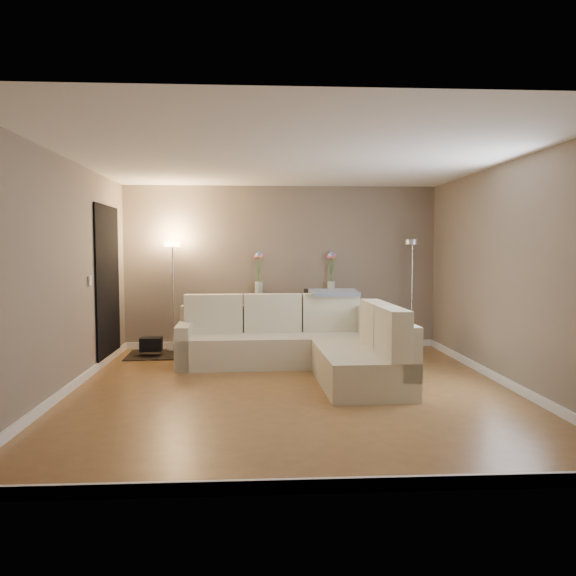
{
  "coord_description": "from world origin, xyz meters",
  "views": [
    {
      "loc": [
        -0.42,
        -6.28,
        1.6
      ],
      "look_at": [
        0.0,
        0.8,
        1.1
      ],
      "focal_mm": 35.0,
      "sensor_mm": 36.0,
      "label": 1
    }
  ],
  "objects": [
    {
      "name": "switch_plate",
      "position": [
        -2.48,
        0.85,
        1.2
      ],
      "size": [
        0.02,
        0.08,
        0.12
      ],
      "primitive_type": "cube",
      "color": "white",
      "rests_on": "ground"
    },
    {
      "name": "doorway",
      "position": [
        -2.48,
        1.7,
        1.1
      ],
      "size": [
        0.02,
        1.2,
        2.2
      ],
      "primitive_type": "cube",
      "color": "black",
      "rests_on": "ground"
    },
    {
      "name": "floor",
      "position": [
        0.0,
        0.0,
        -0.01
      ],
      "size": [
        5.0,
        5.5,
        0.01
      ],
      "primitive_type": "cube",
      "color": "brown",
      "rests_on": "ground"
    },
    {
      "name": "baseboard_left",
      "position": [
        -2.48,
        0.0,
        0.05
      ],
      "size": [
        0.03,
        5.5,
        0.1
      ],
      "primitive_type": "cube",
      "color": "white",
      "rests_on": "ground"
    },
    {
      "name": "ceiling",
      "position": [
        0.0,
        0.0,
        2.6
      ],
      "size": [
        5.0,
        5.5,
        0.01
      ],
      "primitive_type": "cube",
      "color": "white",
      "rests_on": "ground"
    },
    {
      "name": "console_table",
      "position": [
        0.13,
        2.65,
        0.48
      ],
      "size": [
        1.37,
        0.37,
        0.84
      ],
      "color": "black",
      "rests_on": "floor"
    },
    {
      "name": "table_decor",
      "position": [
        0.22,
        2.6,
        0.86
      ],
      "size": [
        0.58,
        0.13,
        0.14
      ],
      "color": "gold",
      "rests_on": "console_table"
    },
    {
      "name": "leaning_mirror",
      "position": [
        0.22,
        2.82,
        1.22
      ],
      "size": [
        0.97,
        0.05,
        0.76
      ],
      "color": "black",
      "rests_on": "console_table"
    },
    {
      "name": "flower_vase_left",
      "position": [
        -0.36,
        2.64,
        1.13
      ],
      "size": [
        0.16,
        0.13,
        0.72
      ],
      "color": "silver",
      "rests_on": "console_table"
    },
    {
      "name": "charcoal_rug",
      "position": [
        -1.77,
        2.15,
        0.01
      ],
      "size": [
        1.14,
        0.87,
        0.01
      ],
      "primitive_type": "cube",
      "rotation": [
        0.0,
        0.0,
        0.04
      ],
      "color": "black",
      "rests_on": "floor"
    },
    {
      "name": "wall_front",
      "position": [
        0.0,
        -2.76,
        1.3
      ],
      "size": [
        5.0,
        0.02,
        2.6
      ],
      "primitive_type": "cube",
      "color": "gray",
      "rests_on": "ground"
    },
    {
      "name": "sectional_sofa",
      "position": [
        0.25,
        1.01,
        0.35
      ],
      "size": [
        2.79,
        2.63,
        0.96
      ],
      "color": "beige",
      "rests_on": "floor"
    },
    {
      "name": "floor_lamp_unlit",
      "position": [
        2.05,
        2.4,
        1.23
      ],
      "size": [
        0.28,
        0.28,
        1.74
      ],
      "color": "silver",
      "rests_on": "floor"
    },
    {
      "name": "baseboard_back",
      "position": [
        0.0,
        2.73,
        0.05
      ],
      "size": [
        5.0,
        0.03,
        0.1
      ],
      "primitive_type": "cube",
      "color": "white",
      "rests_on": "ground"
    },
    {
      "name": "wall_left",
      "position": [
        -2.51,
        0.0,
        1.3
      ],
      "size": [
        0.02,
        5.5,
        2.6
      ],
      "primitive_type": "cube",
      "color": "gray",
      "rests_on": "ground"
    },
    {
      "name": "flower_vase_right",
      "position": [
        0.8,
        2.64,
        1.13
      ],
      "size": [
        0.16,
        0.13,
        0.72
      ],
      "color": "silver",
      "rests_on": "console_table"
    },
    {
      "name": "throw_blanket",
      "position": [
        0.72,
        1.69,
        0.97
      ],
      "size": [
        0.72,
        0.45,
        0.09
      ],
      "primitive_type": "cube",
      "rotation": [
        0.1,
        0.0,
        0.08
      ],
      "color": "gray",
      "rests_on": "sectional_sofa"
    },
    {
      "name": "wall_right",
      "position": [
        2.51,
        0.0,
        1.3
      ],
      "size": [
        0.02,
        5.5,
        2.6
      ],
      "primitive_type": "cube",
      "color": "gray",
      "rests_on": "ground"
    },
    {
      "name": "baseboard_front",
      "position": [
        0.0,
        -2.73,
        0.05
      ],
      "size": [
        5.0,
        0.03,
        0.1
      ],
      "primitive_type": "cube",
      "color": "white",
      "rests_on": "ground"
    },
    {
      "name": "black_bag",
      "position": [
        -1.96,
        2.06,
        0.18
      ],
      "size": [
        0.32,
        0.23,
        0.2
      ],
      "primitive_type": "cube",
      "rotation": [
        0.0,
        0.0,
        0.04
      ],
      "color": "black",
      "rests_on": "charcoal_rug"
    },
    {
      "name": "floor_lamp_lit",
      "position": [
        -1.69,
        2.48,
        1.21
      ],
      "size": [
        0.25,
        0.25,
        1.71
      ],
      "color": "silver",
      "rests_on": "floor"
    },
    {
      "name": "baseboard_right",
      "position": [
        2.48,
        0.0,
        0.05
      ],
      "size": [
        0.03,
        5.5,
        0.1
      ],
      "primitive_type": "cube",
      "color": "white",
      "rests_on": "ground"
    },
    {
      "name": "wall_back",
      "position": [
        0.0,
        2.76,
        1.3
      ],
      "size": [
        5.0,
        0.02,
        2.6
      ],
      "primitive_type": "cube",
      "color": "gray",
      "rests_on": "ground"
    }
  ]
}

